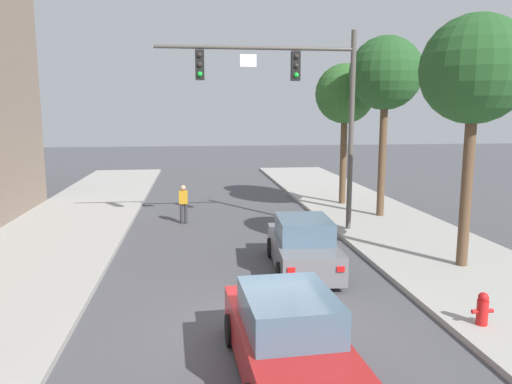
{
  "coord_description": "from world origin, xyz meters",
  "views": [
    {
      "loc": [
        -1.37,
        -9.67,
        4.63
      ],
      "look_at": [
        0.69,
        6.43,
        2.0
      ],
      "focal_mm": 34.32,
      "sensor_mm": 36.0,
      "label": 1
    }
  ],
  "objects_px": {
    "pedestrian_crossing_road": "(183,202)",
    "fire_hydrant": "(483,309)",
    "traffic_signal_mast": "(297,92)",
    "street_tree_second": "(386,75)",
    "street_tree_third": "(345,95)",
    "car_lead_grey": "(303,246)",
    "car_following_red": "(287,338)",
    "street_tree_nearest": "(475,71)"
  },
  "relations": [
    {
      "from": "car_lead_grey",
      "to": "street_tree_third",
      "type": "bearing_deg",
      "value": 66.52
    },
    {
      "from": "car_following_red",
      "to": "fire_hydrant",
      "type": "distance_m",
      "value": 4.67
    },
    {
      "from": "street_tree_nearest",
      "to": "pedestrian_crossing_road",
      "type": "bearing_deg",
      "value": 138.73
    },
    {
      "from": "pedestrian_crossing_road",
      "to": "car_following_red",
      "type": "bearing_deg",
      "value": -80.82
    },
    {
      "from": "traffic_signal_mast",
      "to": "car_lead_grey",
      "type": "xyz_separation_m",
      "value": [
        -0.68,
        -4.33,
        -4.66
      ]
    },
    {
      "from": "traffic_signal_mast",
      "to": "car_lead_grey",
      "type": "relative_size",
      "value": 1.73
    },
    {
      "from": "pedestrian_crossing_road",
      "to": "street_tree_second",
      "type": "bearing_deg",
      "value": -0.83
    },
    {
      "from": "car_lead_grey",
      "to": "fire_hydrant",
      "type": "xyz_separation_m",
      "value": [
        2.88,
        -4.58,
        -0.22
      ]
    },
    {
      "from": "traffic_signal_mast",
      "to": "pedestrian_crossing_road",
      "type": "relative_size",
      "value": 4.57
    },
    {
      "from": "pedestrian_crossing_road",
      "to": "fire_hydrant",
      "type": "distance_m",
      "value": 13.02
    },
    {
      "from": "pedestrian_crossing_road",
      "to": "street_tree_nearest",
      "type": "distance_m",
      "value": 12.1
    },
    {
      "from": "traffic_signal_mast",
      "to": "street_tree_nearest",
      "type": "bearing_deg",
      "value": -50.89
    },
    {
      "from": "traffic_signal_mast",
      "to": "car_lead_grey",
      "type": "height_order",
      "value": "traffic_signal_mast"
    },
    {
      "from": "street_tree_nearest",
      "to": "street_tree_second",
      "type": "bearing_deg",
      "value": 87.81
    },
    {
      "from": "car_following_red",
      "to": "pedestrian_crossing_road",
      "type": "height_order",
      "value": "pedestrian_crossing_road"
    },
    {
      "from": "traffic_signal_mast",
      "to": "street_tree_nearest",
      "type": "distance_m",
      "value": 6.38
    },
    {
      "from": "traffic_signal_mast",
      "to": "pedestrian_crossing_road",
      "type": "height_order",
      "value": "traffic_signal_mast"
    },
    {
      "from": "pedestrian_crossing_road",
      "to": "street_tree_nearest",
      "type": "height_order",
      "value": "street_tree_nearest"
    },
    {
      "from": "pedestrian_crossing_road",
      "to": "street_tree_nearest",
      "type": "relative_size",
      "value": 0.23
    },
    {
      "from": "fire_hydrant",
      "to": "street_tree_second",
      "type": "bearing_deg",
      "value": 79.39
    },
    {
      "from": "car_following_red",
      "to": "fire_hydrant",
      "type": "height_order",
      "value": "car_following_red"
    },
    {
      "from": "street_tree_second",
      "to": "traffic_signal_mast",
      "type": "bearing_deg",
      "value": -152.43
    },
    {
      "from": "traffic_signal_mast",
      "to": "street_tree_third",
      "type": "relative_size",
      "value": 1.09
    },
    {
      "from": "car_following_red",
      "to": "street_tree_second",
      "type": "distance_m",
      "value": 15.08
    },
    {
      "from": "street_tree_second",
      "to": "street_tree_third",
      "type": "distance_m",
      "value": 3.27
    },
    {
      "from": "traffic_signal_mast",
      "to": "car_lead_grey",
      "type": "bearing_deg",
      "value": -98.94
    },
    {
      "from": "traffic_signal_mast",
      "to": "car_following_red",
      "type": "height_order",
      "value": "traffic_signal_mast"
    },
    {
      "from": "car_lead_grey",
      "to": "street_tree_second",
      "type": "xyz_separation_m",
      "value": [
        4.97,
        6.57,
        5.51
      ]
    },
    {
      "from": "pedestrian_crossing_road",
      "to": "car_lead_grey",
      "type": "bearing_deg",
      "value": -61.53
    },
    {
      "from": "fire_hydrant",
      "to": "pedestrian_crossing_road",
      "type": "bearing_deg",
      "value": 120.02
    },
    {
      "from": "traffic_signal_mast",
      "to": "street_tree_nearest",
      "type": "xyz_separation_m",
      "value": [
        4.02,
        -4.94,
        0.4
      ]
    },
    {
      "from": "street_tree_third",
      "to": "pedestrian_crossing_road",
      "type": "bearing_deg",
      "value": -159.24
    },
    {
      "from": "street_tree_nearest",
      "to": "car_following_red",
      "type": "bearing_deg",
      "value": -140.41
    },
    {
      "from": "car_following_red",
      "to": "fire_hydrant",
      "type": "bearing_deg",
      "value": 15.55
    },
    {
      "from": "fire_hydrant",
      "to": "street_tree_nearest",
      "type": "height_order",
      "value": "street_tree_nearest"
    },
    {
      "from": "car_lead_grey",
      "to": "street_tree_second",
      "type": "bearing_deg",
      "value": 52.87
    },
    {
      "from": "pedestrian_crossing_road",
      "to": "fire_hydrant",
      "type": "bearing_deg",
      "value": -59.98
    },
    {
      "from": "pedestrian_crossing_road",
      "to": "fire_hydrant",
      "type": "xyz_separation_m",
      "value": [
        6.51,
        -11.27,
        -0.41
      ]
    },
    {
      "from": "fire_hydrant",
      "to": "street_tree_third",
      "type": "relative_size",
      "value": 0.11
    },
    {
      "from": "fire_hydrant",
      "to": "street_tree_third",
      "type": "bearing_deg",
      "value": 84.74
    },
    {
      "from": "street_tree_nearest",
      "to": "street_tree_third",
      "type": "bearing_deg",
      "value": 92.8
    },
    {
      "from": "fire_hydrant",
      "to": "street_tree_nearest",
      "type": "distance_m",
      "value": 6.84
    }
  ]
}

